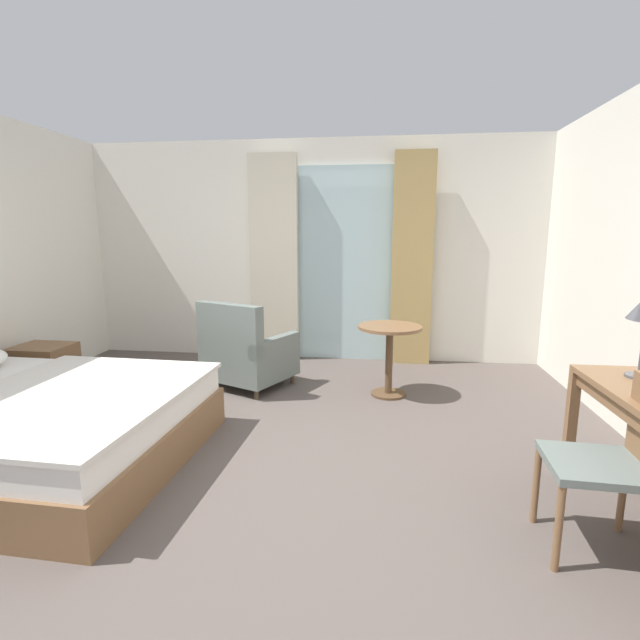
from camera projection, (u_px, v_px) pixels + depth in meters
The scene contains 11 objects.
ground at pixel (246, 476), 3.15m from camera, with size 6.19×6.53×0.10m, color #564C47.
wall_back at pixel (311, 251), 5.82m from camera, with size 5.79×0.12×2.67m, color white.
balcony_glass_door at pixel (342, 265), 5.73m from camera, with size 1.22×0.02×2.35m, color silver.
curtain_panel_left at pixel (274, 259), 5.72m from camera, with size 0.59×0.10×2.49m, color beige.
curtain_panel_right at pixel (412, 260), 5.51m from camera, with size 0.48×0.10×2.49m, color tan.
bed at pixel (18, 424), 3.22m from camera, with size 2.29×1.87×0.97m.
nightstand at pixel (44, 369), 4.63m from camera, with size 0.52×0.46×0.48m.
desk_chair at pixel (617, 457), 2.25m from camera, with size 0.49×0.45×0.89m.
desk_lamp at pixel (639, 324), 2.67m from camera, with size 0.16×0.17×0.45m.
armchair_by_window at pixel (246, 354), 4.77m from camera, with size 0.99×0.96×0.90m.
round_cafe_table at pixel (389, 345), 4.50m from camera, with size 0.61×0.61×0.69m.
Camera 1 is at (0.87, -2.81, 1.56)m, focal length 26.28 mm.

